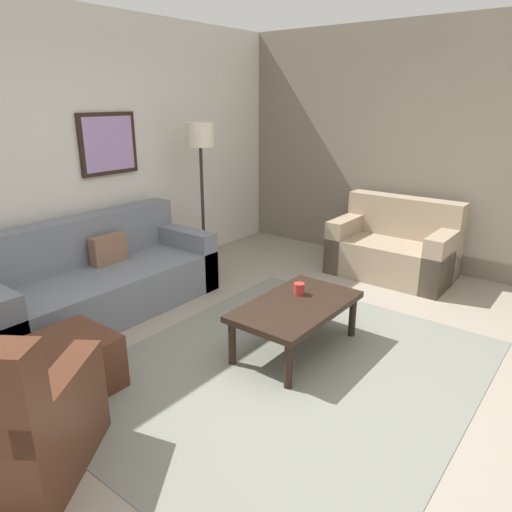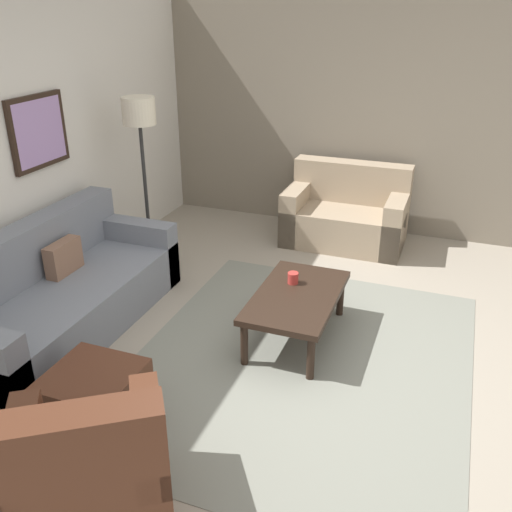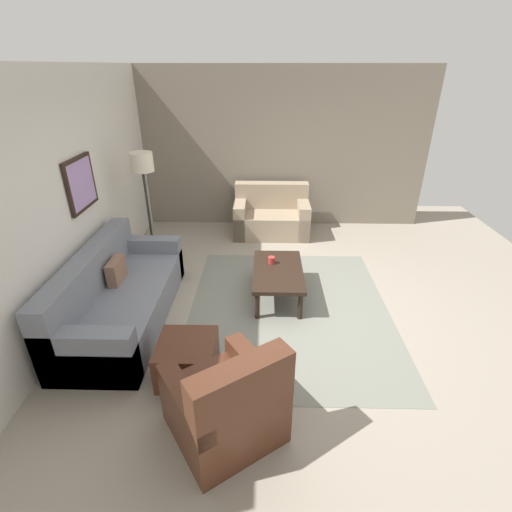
{
  "view_description": "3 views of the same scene",
  "coord_description": "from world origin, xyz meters",
  "px_view_note": "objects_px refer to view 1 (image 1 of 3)",
  "views": [
    {
      "loc": [
        -2.58,
        -1.7,
        1.96
      ],
      "look_at": [
        0.07,
        0.36,
        0.83
      ],
      "focal_mm": 32.94,
      "sensor_mm": 36.0,
      "label": 1
    },
    {
      "loc": [
        -3.47,
        -0.93,
        2.56
      ],
      "look_at": [
        0.02,
        0.38,
        0.83
      ],
      "focal_mm": 39.22,
      "sensor_mm": 36.0,
      "label": 2
    },
    {
      "loc": [
        -3.91,
        0.33,
        2.77
      ],
      "look_at": [
        -0.03,
        0.42,
        0.78
      ],
      "focal_mm": 26.21,
      "sensor_mm": 36.0,
      "label": 3
    }
  ],
  "objects_px": {
    "cup": "(299,289)",
    "framed_artwork": "(108,144)",
    "ottoman": "(70,365)",
    "couch_loveseat": "(395,249)",
    "coffee_table": "(296,309)",
    "couch_main": "(95,281)",
    "lamp_standing": "(201,151)"
  },
  "relations": [
    {
      "from": "cup",
      "to": "framed_artwork",
      "type": "relative_size",
      "value": 0.14
    },
    {
      "from": "ottoman",
      "to": "couch_loveseat",
      "type": "bearing_deg",
      "value": -13.54
    },
    {
      "from": "cup",
      "to": "coffee_table",
      "type": "bearing_deg",
      "value": -153.23
    },
    {
      "from": "coffee_table",
      "to": "framed_artwork",
      "type": "distance_m",
      "value": 2.64
    },
    {
      "from": "couch_loveseat",
      "to": "framed_artwork",
      "type": "height_order",
      "value": "framed_artwork"
    },
    {
      "from": "couch_main",
      "to": "framed_artwork",
      "type": "relative_size",
      "value": 3.4
    },
    {
      "from": "coffee_table",
      "to": "lamp_standing",
      "type": "height_order",
      "value": "lamp_standing"
    },
    {
      "from": "coffee_table",
      "to": "framed_artwork",
      "type": "xyz_separation_m",
      "value": [
        0.06,
        2.37,
        1.16
      ]
    },
    {
      "from": "coffee_table",
      "to": "ottoman",
      "type": "bearing_deg",
      "value": 147.38
    },
    {
      "from": "cup",
      "to": "lamp_standing",
      "type": "bearing_deg",
      "value": 67.83
    },
    {
      "from": "ottoman",
      "to": "framed_artwork",
      "type": "xyz_separation_m",
      "value": [
        1.5,
        1.44,
        1.32
      ]
    },
    {
      "from": "couch_main",
      "to": "ottoman",
      "type": "distance_m",
      "value": 1.36
    },
    {
      "from": "lamp_standing",
      "to": "couch_main",
      "type": "bearing_deg",
      "value": 177.8
    },
    {
      "from": "lamp_standing",
      "to": "framed_artwork",
      "type": "distance_m",
      "value": 0.98
    },
    {
      "from": "couch_main",
      "to": "coffee_table",
      "type": "distance_m",
      "value": 2.02
    },
    {
      "from": "ottoman",
      "to": "lamp_standing",
      "type": "xyz_separation_m",
      "value": [
        2.35,
        0.96,
        1.21
      ]
    },
    {
      "from": "couch_loveseat",
      "to": "coffee_table",
      "type": "bearing_deg",
      "value": -178.53
    },
    {
      "from": "ottoman",
      "to": "lamp_standing",
      "type": "height_order",
      "value": "lamp_standing"
    },
    {
      "from": "ottoman",
      "to": "lamp_standing",
      "type": "relative_size",
      "value": 0.33
    },
    {
      "from": "cup",
      "to": "framed_artwork",
      "type": "xyz_separation_m",
      "value": [
        -0.11,
        2.28,
        1.06
      ]
    },
    {
      "from": "ottoman",
      "to": "framed_artwork",
      "type": "bearing_deg",
      "value": 43.84
    },
    {
      "from": "cup",
      "to": "ottoman",
      "type": "bearing_deg",
      "value": 152.47
    },
    {
      "from": "couch_loveseat",
      "to": "lamp_standing",
      "type": "height_order",
      "value": "lamp_standing"
    },
    {
      "from": "coffee_table",
      "to": "cup",
      "type": "relative_size",
      "value": 11.6
    },
    {
      "from": "couch_loveseat",
      "to": "lamp_standing",
      "type": "relative_size",
      "value": 0.78
    },
    {
      "from": "lamp_standing",
      "to": "framed_artwork",
      "type": "height_order",
      "value": "framed_artwork"
    },
    {
      "from": "couch_loveseat",
      "to": "cup",
      "type": "xyz_separation_m",
      "value": [
        -2.0,
        0.03,
        0.16
      ]
    },
    {
      "from": "couch_main",
      "to": "coffee_table",
      "type": "relative_size",
      "value": 2.05
    },
    {
      "from": "ottoman",
      "to": "cup",
      "type": "bearing_deg",
      "value": -27.53
    },
    {
      "from": "ottoman",
      "to": "lamp_standing",
      "type": "bearing_deg",
      "value": 22.25
    },
    {
      "from": "coffee_table",
      "to": "lamp_standing",
      "type": "xyz_separation_m",
      "value": [
        0.9,
        1.89,
        1.05
      ]
    },
    {
      "from": "couch_main",
      "to": "lamp_standing",
      "type": "bearing_deg",
      "value": -2.2
    }
  ]
}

